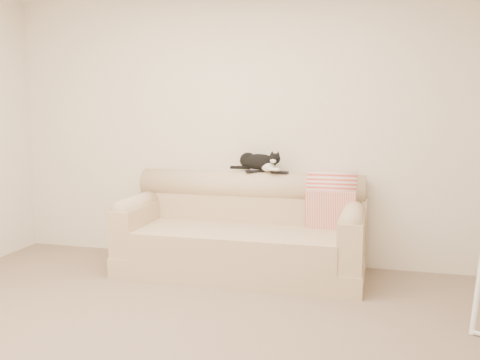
{
  "coord_description": "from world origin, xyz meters",
  "views": [
    {
      "loc": [
        1.2,
        -3.03,
        1.5
      ],
      "look_at": [
        0.05,
        1.27,
        0.9
      ],
      "focal_mm": 40.0,
      "sensor_mm": 36.0,
      "label": 1
    }
  ],
  "objects_px": {
    "remote_a": "(255,171)",
    "remote_b": "(279,172)",
    "sofa": "(243,234)",
    "tuxedo_cat": "(259,162)"
  },
  "relations": [
    {
      "from": "remote_a",
      "to": "tuxedo_cat",
      "type": "xyz_separation_m",
      "value": [
        0.03,
        0.02,
        0.09
      ]
    },
    {
      "from": "remote_a",
      "to": "remote_b",
      "type": "distance_m",
      "value": 0.24
    },
    {
      "from": "tuxedo_cat",
      "to": "sofa",
      "type": "bearing_deg",
      "value": -108.79
    },
    {
      "from": "remote_a",
      "to": "sofa",
      "type": "bearing_deg",
      "value": -103.29
    },
    {
      "from": "remote_b",
      "to": "tuxedo_cat",
      "type": "distance_m",
      "value": 0.23
    },
    {
      "from": "sofa",
      "to": "remote_a",
      "type": "relative_size",
      "value": 12.31
    },
    {
      "from": "remote_a",
      "to": "remote_b",
      "type": "bearing_deg",
      "value": -3.09
    },
    {
      "from": "sofa",
      "to": "remote_b",
      "type": "relative_size",
      "value": 12.58
    },
    {
      "from": "remote_a",
      "to": "tuxedo_cat",
      "type": "bearing_deg",
      "value": 37.19
    },
    {
      "from": "sofa",
      "to": "tuxedo_cat",
      "type": "height_order",
      "value": "tuxedo_cat"
    }
  ]
}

